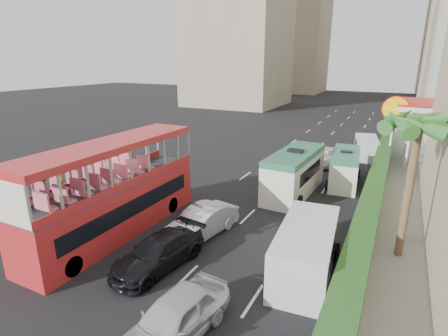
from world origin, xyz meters
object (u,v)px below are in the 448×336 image
Objects in this scene: van_asset at (324,164)px; minibus_near at (294,173)px; double_decker_bus at (114,189)px; minibus_far at (345,168)px; palm_tree at (408,192)px; panel_van_far at (366,148)px; car_black at (160,266)px; shell_station at (435,134)px; car_silver_lane_a at (201,235)px; panel_van_near at (306,250)px.

minibus_near is (-0.46, -8.47, 1.52)m from van_asset.
double_decker_bus reaches higher than minibus_near.
minibus_far is 10.72m from palm_tree.
double_decker_bus is 14.39m from palm_tree.
van_asset is 0.81× the size of palm_tree.
palm_tree reaches higher than panel_van_far.
car_black is at bearing -113.95° from panel_van_far.
shell_station is (2.20, 19.00, -0.63)m from palm_tree.
van_asset is (3.14, 16.71, 0.00)m from car_silver_lane_a.
shell_station is at bearing 83.40° from palm_tree.
panel_van_near is at bearing 1.50° from car_silver_lane_a.
double_decker_bus is at bearing 179.29° from panel_van_near.
minibus_far is at bearing -123.64° from shell_station.
palm_tree is at bearing -37.89° from minibus_near.
panel_van_near is (6.07, 2.50, 1.12)m from car_black.
car_silver_lane_a is 0.92× the size of van_asset.
car_black is at bearing -22.86° from double_decker_bus.
minibus_near is 9.23m from palm_tree.
shell_station reaches higher than minibus_far.
minibus_near is (2.68, 8.24, 1.52)m from car_silver_lane_a.
minibus_near reaches higher than minibus_far.
panel_van_far is at bearing 64.92° from double_decker_bus.
double_decker_bus is 16.92m from minibus_far.
minibus_near is at bearing -132.34° from minibus_far.
double_decker_bus is 2.12× the size of van_asset.
minibus_near reaches higher than panel_van_far.
van_asset is at bearing 111.61° from minibus_far.
car_silver_lane_a is 0.59× the size of shell_station.
palm_tree is at bearing 36.05° from panel_van_near.
van_asset is (7.44, 18.39, -2.53)m from double_decker_bus.
shell_station reaches higher than car_silver_lane_a.
car_silver_lane_a is at bearing -166.31° from palm_tree.
double_decker_bus reaches higher than panel_van_near.
car_black is 25.04m from panel_van_far.
car_black is at bearing -88.05° from van_asset.
van_asset is 10.10m from shell_station.
car_silver_lane_a is at bearing 94.26° from car_black.
double_decker_bus is 28.02m from shell_station.
car_black is 0.95× the size of van_asset.
minibus_near is 1.43× the size of panel_van_far.
shell_station is at bearing 39.76° from van_asset.
minibus_far is at bearing 56.14° from minibus_near.
minibus_far reaches higher than car_silver_lane_a.
panel_van_near is (5.83, -0.90, 1.12)m from car_silver_lane_a.
double_decker_bus is 1.72× the size of palm_tree.
panel_van_near reaches higher than panel_van_far.
car_black is 0.88× the size of panel_van_near.
minibus_far is at bearing 77.79° from car_black.
car_black is 0.62× the size of shell_station.
panel_van_near is at bearing -69.84° from van_asset.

